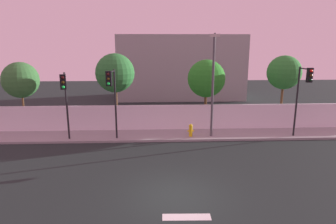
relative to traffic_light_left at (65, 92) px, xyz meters
name	(u,v)px	position (x,y,z in m)	size (l,w,h in m)	color
ground_plane	(175,196)	(6.35, -6.85, -3.36)	(80.00, 80.00, 0.00)	black
sidewalk	(167,135)	(6.35, 1.35, -3.28)	(36.00, 2.40, 0.15)	gray
perimeter_wall	(166,117)	(6.35, 2.64, -2.31)	(36.00, 0.18, 1.80)	white
traffic_light_left	(65,92)	(0.00, 0.00, 0.00)	(0.52, 1.51, 4.37)	black
traffic_light_center	(304,87)	(15.03, 0.13, 0.20)	(0.37, 1.31, 4.68)	black
traffic_light_right	(112,90)	(2.87, 0.06, 0.12)	(0.42, 1.42, 4.54)	black
street_lamp_curbside	(213,78)	(9.28, 0.63, 0.79)	(0.73, 2.03, 6.73)	#4C4C51
fire_hydrant	(191,130)	(7.92, 0.84, -2.75)	(0.44, 0.26, 0.86)	gold
roadside_tree_leftmost	(21,80)	(-4.40, 4.06, 0.29)	(2.65, 2.65, 4.98)	brown
roadside_tree_midleft	(115,73)	(2.57, 4.06, 0.77)	(2.91, 2.91, 5.60)	brown
roadside_tree_midright	(206,79)	(9.45, 4.06, 0.33)	(2.86, 2.86, 5.13)	brown
roadside_tree_rightmost	(284,73)	(15.44, 4.06, 0.76)	(2.58, 2.58, 5.42)	brown
low_building_distant	(180,67)	(8.57, 16.64, 0.28)	(14.33, 6.00, 7.26)	#959595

